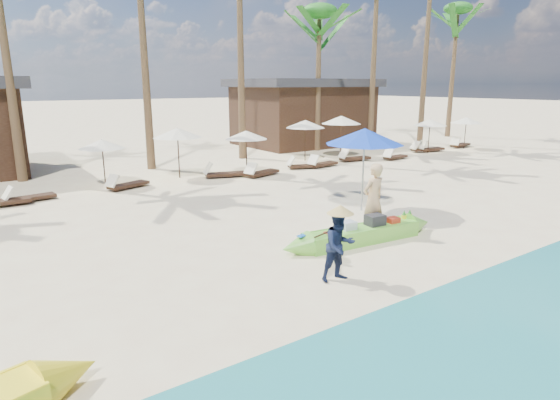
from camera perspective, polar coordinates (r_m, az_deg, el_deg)
ground at (r=10.35m, az=0.17°, el=-8.66°), size 240.00×240.00×0.00m
wet_sand_strip at (r=7.34m, az=24.78°, el=-20.31°), size 240.00×4.50×0.01m
green_canoe at (r=12.29m, az=9.96°, el=-4.05°), size 5.28×1.02×0.67m
tourist at (r=12.80m, az=11.30°, el=0.10°), size 0.73×0.49×1.95m
vendor_green at (r=9.72m, az=7.24°, el=-5.58°), size 0.80×0.66×1.50m
blue_umbrella at (r=14.94m, az=10.27°, el=7.63°), size 2.46×2.46×2.65m
resort_parasol_5 at (r=19.81m, az=-20.90°, el=6.40°), size 1.82×1.82×1.87m
lounger_5_left at (r=18.40m, az=-28.47°, el=0.35°), size 1.70×0.74×0.56m
resort_parasol_6 at (r=20.65m, az=-12.40°, el=8.00°), size 2.10×2.10×2.17m
lounger_6_left at (r=19.16m, az=-18.29°, el=1.85°), size 1.80×1.05×0.58m
lounger_6_right at (r=20.60m, az=-7.04°, el=3.29°), size 1.90×1.08×0.62m
resort_parasol_7 at (r=21.07m, az=-4.15°, el=7.91°), size 1.91×1.91×1.97m
lounger_7_left at (r=20.71m, az=-2.39°, el=3.43°), size 1.86×0.99×0.60m
lounger_7_right at (r=22.62m, az=2.70°, el=4.28°), size 1.71×1.02×0.55m
resort_parasol_8 at (r=24.90m, az=3.12°, el=9.24°), size 2.09×2.09×2.15m
lounger_8_left at (r=23.12m, az=5.07°, el=4.48°), size 1.78×0.76×0.59m
resort_parasol_9 at (r=26.33m, az=7.49°, el=9.66°), size 2.22×2.22×2.29m
lounger_9_left at (r=25.13m, az=8.90°, el=5.14°), size 1.85×0.79×0.61m
lounger_9_right at (r=26.13m, az=13.76°, el=5.21°), size 1.68×0.68×0.56m
resort_parasol_10 at (r=29.19m, az=17.83°, el=9.00°), size 1.93×1.93×1.99m
lounger_10_left at (r=29.49m, az=17.10°, el=5.99°), size 1.88×1.04×0.61m
lounger_10_right at (r=29.75m, az=17.74°, el=6.02°), size 1.91×0.77×0.63m
resort_parasol_11 at (r=31.86m, az=21.77°, el=9.02°), size 1.92×1.92×1.97m
lounger_11_left at (r=32.44m, az=21.02°, el=6.36°), size 1.93×0.87×0.63m
palm_6 at (r=29.06m, az=4.79°, el=19.98°), size 2.08×2.08×8.51m
palm_9 at (r=39.16m, az=20.73°, el=19.09°), size 2.08×2.08×9.82m
pavilion_east at (r=32.00m, az=2.79°, el=10.75°), size 8.80×6.60×4.30m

